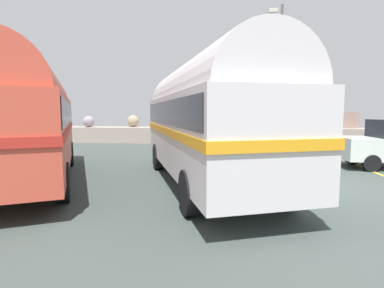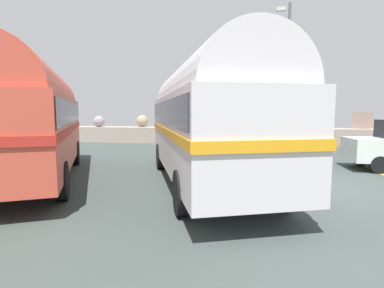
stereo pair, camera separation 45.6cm
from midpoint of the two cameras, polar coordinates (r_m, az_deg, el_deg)
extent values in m
cube|color=#3A4441|center=(9.41, 21.20, -7.56)|extent=(32.00, 26.00, 0.02)
cube|color=gray|center=(20.85, 13.03, 1.51)|extent=(31.36, 1.80, 1.10)
sphere|color=gray|center=(22.79, -19.65, 4.07)|extent=(0.79, 0.79, 0.79)
sphere|color=tan|center=(22.26, -11.75, 4.32)|extent=(0.84, 0.84, 0.84)
sphere|color=#9B9B8A|center=(20.57, -2.62, 5.04)|extent=(1.37, 1.37, 1.37)
cube|color=gray|center=(20.66, 6.60, 4.66)|extent=(1.02, 1.18, 1.11)
sphere|color=gray|center=(20.90, 19.06, 4.01)|extent=(0.85, 0.85, 0.85)
cube|color=tan|center=(22.63, 27.34, 4.06)|extent=(1.41, 1.43, 1.05)
cube|color=gold|center=(13.53, 28.53, -3.76)|extent=(0.12, 4.40, 0.01)
cylinder|color=black|center=(11.34, -7.71, -2.40)|extent=(0.59, 1.00, 0.96)
cylinder|color=black|center=(11.77, 3.05, -2.04)|extent=(0.59, 1.00, 0.96)
cylinder|color=black|center=(6.29, -2.67, -9.28)|extent=(0.59, 1.00, 0.96)
cylinder|color=black|center=(7.03, 15.45, -7.83)|extent=(0.59, 1.00, 0.96)
cube|color=silver|center=(8.87, 1.09, 2.27)|extent=(5.14, 8.71, 2.10)
cylinder|color=silver|center=(8.86, 1.10, 9.06)|extent=(4.84, 8.33, 2.20)
cube|color=orange|center=(8.86, 1.09, 2.61)|extent=(5.21, 8.81, 0.20)
cube|color=black|center=(8.85, 1.10, 6.01)|extent=(5.06, 8.41, 0.64)
cube|color=silver|center=(13.10, -3.68, -0.31)|extent=(2.20, 0.93, 0.28)
cylinder|color=black|center=(13.30, -32.81, -2.07)|extent=(0.69, 0.98, 0.96)
cylinder|color=black|center=(13.01, -23.27, -1.75)|extent=(0.69, 0.98, 0.96)
cylinder|color=black|center=(7.88, -24.91, -6.68)|extent=(0.69, 0.98, 0.96)
cube|color=#C44835|center=(10.45, -30.20, 2.02)|extent=(5.96, 8.57, 2.10)
cylinder|color=#C44835|center=(10.44, -30.51, 7.78)|extent=(5.63, 8.18, 2.20)
cube|color=#B32820|center=(10.44, -30.21, 2.31)|extent=(6.05, 8.67, 0.20)
cube|color=black|center=(10.43, -30.37, 5.19)|extent=(5.84, 8.29, 0.64)
cube|color=silver|center=(14.73, -27.31, -0.27)|extent=(2.10, 1.18, 0.28)
cylinder|color=black|center=(12.50, 30.13, -3.18)|extent=(0.63, 0.22, 0.62)
cylinder|color=black|center=(13.88, 27.45, -2.19)|extent=(0.63, 0.22, 0.62)
cylinder|color=#5B5B60|center=(15.79, 15.63, 11.42)|extent=(0.14, 0.14, 7.38)
cube|color=beige|center=(17.01, 14.42, 23.42)|extent=(0.44, 0.24, 0.18)
camera|label=1|loc=(0.23, -91.43, -0.15)|focal=27.98mm
camera|label=2|loc=(0.23, 88.57, 0.15)|focal=27.98mm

